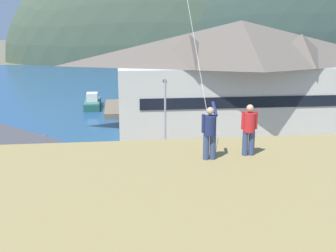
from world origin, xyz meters
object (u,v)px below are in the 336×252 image
at_px(harbor_lodge, 240,73).
at_px(parked_car_back_row_right, 85,206).
at_px(storage_shed_waterside, 164,108).
at_px(parked_car_mid_row_near, 283,169).
at_px(storage_shed_near_lot, 3,154).
at_px(wharf_dock, 117,109).
at_px(parked_car_back_row_left, 132,174).
at_px(parked_car_front_row_end, 202,217).
at_px(person_kite_flyer, 210,131).
at_px(parking_light_pole, 165,118).
at_px(person_companion, 249,128).
at_px(moored_boat_wharfside, 93,103).
at_px(parked_car_lone_by_shed, 266,196).

xyz_separation_m(harbor_lodge, parked_car_back_row_right, (-15.06, -20.77, -5.11)).
height_order(storage_shed_waterside, parked_car_mid_row_near, storage_shed_waterside).
relative_size(storage_shed_near_lot, wharf_dock, 0.59).
distance_m(parked_car_mid_row_near, parked_car_back_row_left, 10.90).
bearing_deg(harbor_lodge, parked_car_front_row_end, -110.66).
xyz_separation_m(parked_car_mid_row_near, person_kite_flyer, (-8.72, -14.47, 6.80)).
bearing_deg(parking_light_pole, person_companion, -87.73).
height_order(moored_boat_wharfside, person_kite_flyer, person_kite_flyer).
xyz_separation_m(storage_shed_waterside, moored_boat_wharfside, (-8.48, 13.21, -1.66)).
bearing_deg(storage_shed_near_lot, parked_car_lone_by_shed, -21.03).
distance_m(parked_car_back_row_left, person_companion, 16.32).
bearing_deg(parking_light_pole, person_kite_flyer, -92.00).
xyz_separation_m(storage_shed_near_lot, person_kite_flyer, (11.11, -16.39, 5.49)).
bearing_deg(moored_boat_wharfside, storage_shed_waterside, -57.32).
relative_size(wharf_dock, moored_boat_wharfside, 1.55).
bearing_deg(parked_car_lone_by_shed, parked_car_front_row_end, -153.22).
height_order(parking_light_pole, person_companion, person_companion).
xyz_separation_m(parked_car_mid_row_near, parked_car_back_row_left, (-10.89, 0.21, 0.00)).
height_order(parked_car_lone_by_shed, parking_light_pole, parking_light_pole).
relative_size(storage_shed_waterside, parked_car_lone_by_shed, 1.35).
bearing_deg(parked_car_back_row_right, person_companion, -56.12).
bearing_deg(wharf_dock, parked_car_back_row_right, -93.31).
bearing_deg(harbor_lodge, wharf_dock, 139.59).
height_order(storage_shed_near_lot, parked_car_mid_row_near, storage_shed_near_lot).
xyz_separation_m(parked_car_back_row_left, parked_car_front_row_end, (3.57, -7.04, 0.00)).
bearing_deg(parked_car_front_row_end, person_kite_flyer, -100.38).
bearing_deg(person_companion, parked_car_front_row_end, 89.99).
bearing_deg(parked_car_back_row_left, person_kite_flyer, -81.58).
height_order(storage_shed_waterside, person_kite_flyer, person_kite_flyer).
height_order(storage_shed_near_lot, parked_car_front_row_end, storage_shed_near_lot).
bearing_deg(wharf_dock, parked_car_front_row_end, -82.41).
height_order(wharf_dock, parked_car_lone_by_shed, parked_car_lone_by_shed).
height_order(moored_boat_wharfside, person_companion, person_companion).
bearing_deg(storage_shed_waterside, parked_car_mid_row_near, -68.02).
distance_m(parked_car_front_row_end, person_companion, 10.01).
height_order(storage_shed_waterside, parked_car_back_row_left, storage_shed_waterside).
distance_m(wharf_dock, parked_car_back_row_right, 32.08).
xyz_separation_m(parked_car_front_row_end, person_kite_flyer, (-1.40, -7.64, 6.80)).
bearing_deg(parked_car_lone_by_shed, moored_boat_wharfside, 109.66).
distance_m(moored_boat_wharfside, person_companion, 45.48).
xyz_separation_m(parked_car_front_row_end, parking_light_pole, (-0.74, 11.24, 3.04)).
xyz_separation_m(parking_light_pole, person_companion, (0.74, -18.61, 3.74)).
xyz_separation_m(moored_boat_wharfside, parked_car_back_row_left, (4.36, -29.80, 0.34)).
distance_m(wharf_dock, person_kite_flyer, 42.62).
xyz_separation_m(wharf_dock, parking_light_pole, (3.82, -22.95, 3.76)).
relative_size(storage_shed_near_lot, person_companion, 3.47).
height_order(parked_car_back_row_left, parked_car_front_row_end, same).
distance_m(storage_shed_near_lot, wharf_dock, 26.74).
bearing_deg(parked_car_lone_by_shed, parked_car_back_row_left, 149.00).
relative_size(storage_shed_near_lot, parking_light_pole, 0.87).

